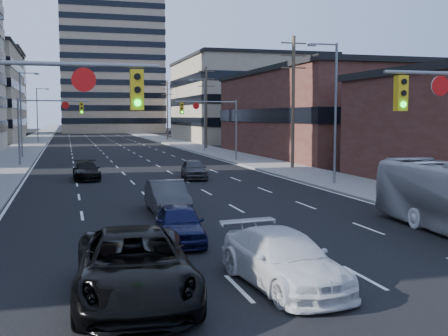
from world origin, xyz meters
name	(u,v)px	position (x,y,z in m)	size (l,w,h in m)	color
road_surface	(92,135)	(0.00, 130.00, 0.01)	(18.00, 300.00, 0.02)	black
sidewalk_left	(42,135)	(-11.50, 130.00, 0.07)	(5.00, 300.00, 0.15)	slate
sidewalk_right	(141,134)	(11.50, 130.00, 0.07)	(5.00, 300.00, 0.15)	slate
storefront_right_mid	(342,115)	(24.00, 50.00, 4.50)	(20.00, 30.00, 9.00)	#472119
office_right_far	(246,101)	(25.00, 88.00, 7.00)	(22.00, 28.00, 14.00)	gray
apartment_tower	(109,25)	(6.00, 150.00, 29.00)	(26.00, 26.00, 58.00)	gray
bg_block_right	(221,110)	(32.00, 130.00, 6.00)	(22.00, 22.00, 12.00)	gray
signal_near_left	(7,121)	(-7.45, 8.00, 4.33)	(6.59, 0.33, 6.00)	slate
signal_far_left	(46,118)	(-7.68, 45.00, 4.30)	(6.09, 0.33, 6.00)	slate
signal_far_right	(213,117)	(7.68, 45.00, 4.30)	(6.09, 0.33, 6.00)	slate
utility_pole_block	(293,100)	(12.20, 36.00, 5.78)	(2.20, 0.28, 11.00)	#4C3D2D
utility_pole_midblock	(206,106)	(12.20, 66.00, 5.78)	(2.20, 0.28, 11.00)	#4C3D2D
utility_pole_distant	(167,109)	(12.20, 96.00, 5.78)	(2.20, 0.28, 11.00)	#4C3D2D
streetlight_left_mid	(22,110)	(-10.34, 55.00, 5.05)	(2.03, 0.22, 9.00)	slate
streetlight_left_far	(38,112)	(-10.34, 90.00, 5.05)	(2.03, 0.22, 9.00)	slate
streetlight_right_near	(333,106)	(10.34, 25.00, 5.05)	(2.03, 0.22, 9.00)	slate
streetlight_right_far	(203,111)	(10.34, 60.00, 5.05)	(2.03, 0.22, 9.00)	slate
black_pickup	(134,266)	(-4.48, 5.84, 0.84)	(2.78, 6.02, 1.67)	black
white_van	(283,259)	(-0.61, 5.91, 0.72)	(2.01, 4.94, 1.43)	silver
sedan_blue	(179,224)	(-2.23, 11.65, 0.68)	(1.60, 3.98, 1.36)	#0D1035
sedan_grey_center	(167,197)	(-1.60, 17.75, 0.74)	(1.56, 4.48, 1.48)	#333436
sedan_black_far	(86,171)	(-4.70, 32.54, 0.64)	(1.80, 4.43, 1.29)	black
sedan_grey_right	(194,169)	(2.63, 30.99, 0.70)	(1.65, 4.11, 1.40)	#3A3A3D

